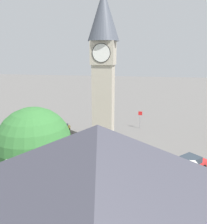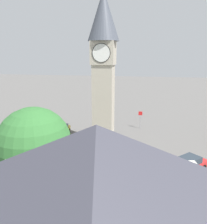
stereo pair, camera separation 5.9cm
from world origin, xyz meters
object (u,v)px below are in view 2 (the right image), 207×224
Objects in this scene: car_blue_kerb at (190,164)px; tree at (34,144)px; clock_tower at (104,61)px; car_red_corner at (23,140)px; road_sign at (140,117)px; pedestrian at (103,127)px; car_silver_kerb at (62,130)px.

car_blue_kerb is 0.53× the size of tree.
car_red_corner is (-10.34, -1.15, -10.10)m from clock_tower.
clock_tower reaches higher than road_sign.
pedestrian is (-10.80, 9.47, 0.25)m from car_blue_kerb.
pedestrian is at bearing -148.18° from road_sign.
clock_tower is at bearing 157.94° from car_blue_kerb.
pedestrian is at bearing 138.78° from car_blue_kerb.
car_red_corner is (-3.45, -4.74, 0.00)m from car_silver_kerb.
clock_tower is at bearing -78.34° from pedestrian.
clock_tower is 4.52× the size of car_blue_kerb.
tree is 2.75× the size of road_sign.
car_silver_kerb is at bearing -161.17° from pedestrian.
tree reaches higher than road_sign.
car_blue_kerb is at bearing -41.22° from pedestrian.
car_blue_kerb is 0.98× the size of car_red_corner.
pedestrian is (5.74, 1.96, 0.25)m from car_silver_kerb.
clock_tower is 6.65× the size of road_sign.
road_sign is (7.65, 19.94, -2.93)m from tree.
car_blue_kerb is 1.47× the size of road_sign.
car_silver_kerb is 5.86m from car_red_corner.
clock_tower is at bearing 73.03° from tree.
clock_tower reaches higher than tree.
road_sign is (5.44, 3.37, 0.89)m from pedestrian.
road_sign reaches higher than car_silver_kerb.
pedestrian is 0.22× the size of tree.
car_blue_kerb and car_red_corner have the same top height.
tree is at bearing -111.00° from road_sign.
pedestrian is 6.46m from road_sign.
car_blue_kerb is 14.37m from pedestrian.
tree reaches higher than car_red_corner.
tree is (3.53, -14.60, 4.07)m from car_silver_kerb.
car_silver_kerb is 6.07m from pedestrian.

